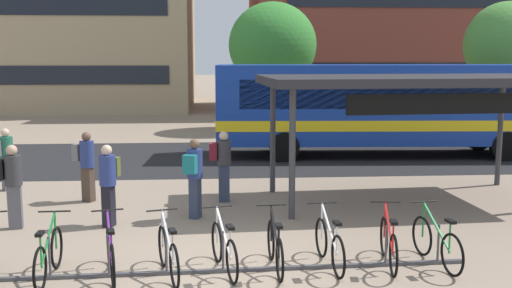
{
  "coord_description": "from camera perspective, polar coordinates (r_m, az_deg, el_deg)",
  "views": [
    {
      "loc": [
        -0.08,
        -9.16,
        3.51
      ],
      "look_at": [
        0.9,
        4.97,
        1.37
      ],
      "focal_mm": 41.15,
      "sensor_mm": 36.0,
      "label": 1
    }
  ],
  "objects": [
    {
      "name": "commuter_grey_pack_1",
      "position": [
        16.64,
        -23.2,
        -1.0
      ],
      "size": [
        0.6,
        0.57,
        1.64
      ],
      "rotation": [
        0.0,
        0.0,
        0.69
      ],
      "color": "#565660",
      "rests_on": "ground"
    },
    {
      "name": "ground",
      "position": [
        9.81,
        -3.34,
        -12.4
      ],
      "size": [
        200.0,
        200.0,
        0.0
      ],
      "primitive_type": "plane",
      "color": "gray"
    },
    {
      "name": "commuter_maroon_pack_6",
      "position": [
        14.13,
        -3.29,
        -1.68
      ],
      "size": [
        0.53,
        0.35,
        1.72
      ],
      "rotation": [
        0.0,
        0.0,
        0.02
      ],
      "color": "#2D3851",
      "rests_on": "ground"
    },
    {
      "name": "parked_bicycle_white_4",
      "position": [
        9.72,
        -3.12,
        -10.21
      ],
      "size": [
        0.58,
        1.69,
        0.99
      ],
      "rotation": [
        0.0,
        0.0,
        1.8
      ],
      "color": "black",
      "rests_on": "ground"
    },
    {
      "name": "parked_bicycle_black_5",
      "position": [
        9.79,
        1.87,
        -10.06
      ],
      "size": [
        0.52,
        1.72,
        0.99
      ],
      "rotation": [
        0.0,
        0.0,
        1.61
      ],
      "color": "black",
      "rests_on": "ground"
    },
    {
      "name": "commuter_grey_pack_0",
      "position": [
        14.73,
        -16.18,
        -1.66
      ],
      "size": [
        0.6,
        0.52,
        1.7
      ],
      "rotation": [
        0.0,
        0.0,
        5.8
      ],
      "color": "#47382D",
      "rests_on": "ground"
    },
    {
      "name": "city_bus",
      "position": [
        21.15,
        12.9,
        3.66
      ],
      "size": [
        12.13,
        3.17,
        3.2
      ],
      "rotation": [
        0.0,
        0.0,
        -0.05
      ],
      "color": "#14389E",
      "rests_on": "ground"
    },
    {
      "name": "parked_bicycle_green_8",
      "position": [
        10.47,
        17.13,
        -9.19
      ],
      "size": [
        0.52,
        1.71,
        0.99
      ],
      "rotation": [
        0.0,
        0.0,
        1.7
      ],
      "color": "black",
      "rests_on": "ground"
    },
    {
      "name": "transit_shelter",
      "position": [
        14.51,
        14.87,
        5.7
      ],
      "size": [
        7.25,
        3.84,
        3.03
      ],
      "rotation": [
        0.0,
        0.0,
        0.06
      ],
      "color": "#38383D",
      "rests_on": "ground"
    },
    {
      "name": "parked_bicycle_purple_2",
      "position": [
        9.77,
        -13.96,
        -10.36
      ],
      "size": [
        0.59,
        1.69,
        0.99
      ],
      "rotation": [
        0.0,
        0.0,
        1.8
      ],
      "color": "black",
      "rests_on": "ground"
    },
    {
      "name": "bus_lane_asphalt",
      "position": [
        20.48,
        -3.7,
        -1.29
      ],
      "size": [
        80.0,
        7.2,
        0.01
      ],
      "primitive_type": "cube",
      "color": "#232326",
      "rests_on": "ground"
    },
    {
      "name": "commuter_olive_pack_5",
      "position": [
        12.48,
        -14.15,
        -3.35
      ],
      "size": [
        0.43,
        0.58,
        1.71
      ],
      "rotation": [
        0.0,
        0.0,
        4.45
      ],
      "color": "black",
      "rests_on": "ground"
    },
    {
      "name": "street_tree_1",
      "position": [
        28.56,
        23.17,
        8.86
      ],
      "size": [
        3.67,
        3.67,
        5.88
      ],
      "color": "brown",
      "rests_on": "ground"
    },
    {
      "name": "commuter_black_pack_2",
      "position": [
        12.9,
        -22.66,
        -3.3
      ],
      "size": [
        0.56,
        0.39,
        1.74
      ],
      "rotation": [
        0.0,
        0.0,
        0.16
      ],
      "color": "#565660",
      "rests_on": "ground"
    },
    {
      "name": "commuter_teal_pack_4",
      "position": [
        12.72,
        -6.03,
        -2.83
      ],
      "size": [
        0.47,
        0.6,
        1.74
      ],
      "rotation": [
        0.0,
        0.0,
        1.22
      ],
      "color": "#2D3851",
      "rests_on": "ground"
    },
    {
      "name": "parked_bicycle_green_1",
      "position": [
        9.95,
        -19.51,
        -10.25
      ],
      "size": [
        0.52,
        1.72,
        0.99
      ],
      "rotation": [
        0.0,
        0.0,
        1.59
      ],
      "color": "black",
      "rests_on": "ground"
    },
    {
      "name": "bike_rack",
      "position": [
        9.81,
        -3.22,
        -11.83
      ],
      "size": [
        8.22,
        0.4,
        0.7
      ],
      "rotation": [
        0.0,
        0.0,
        0.04
      ],
      "color": "#47474C",
      "rests_on": "ground"
    },
    {
      "name": "parked_bicycle_silver_3",
      "position": [
        9.61,
        -8.53,
        -10.52
      ],
      "size": [
        0.62,
        1.68,
        0.99
      ],
      "rotation": [
        0.0,
        0.0,
        1.83
      ],
      "color": "black",
      "rests_on": "ground"
    },
    {
      "name": "street_tree_0",
      "position": [
        27.83,
        1.62,
        9.58
      ],
      "size": [
        4.11,
        4.11,
        6.0
      ],
      "color": "brown",
      "rests_on": "ground"
    },
    {
      "name": "parked_bicycle_white_6",
      "position": [
        10.0,
        7.15,
        -9.71
      ],
      "size": [
        0.52,
        1.72,
        0.99
      ],
      "rotation": [
        0.0,
        0.0,
        1.66
      ],
      "color": "black",
      "rests_on": "ground"
    },
    {
      "name": "parked_bicycle_red_7",
      "position": [
        10.23,
        12.76,
        -9.44
      ],
      "size": [
        0.52,
        1.71,
        0.99
      ],
      "rotation": [
        0.0,
        0.0,
        1.44
      ],
      "color": "black",
      "rests_on": "ground"
    }
  ]
}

